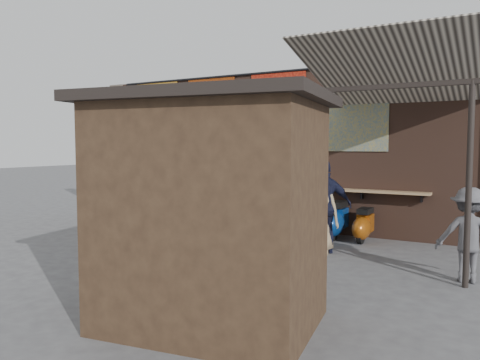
{
  "coord_description": "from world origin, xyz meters",
  "views": [
    {
      "loc": [
        5.38,
        -8.3,
        2.16
      ],
      "look_at": [
        -0.06,
        1.2,
        1.33
      ],
      "focal_mm": 35.0,
      "sensor_mm": 36.0,
      "label": 1
    }
  ],
  "objects_px": {
    "shelf_box": "(285,181)",
    "scooter_stool_0": "(178,209)",
    "scooter_stool_1": "(194,210)",
    "scooter_stool_5": "(271,215)",
    "scooter_stool_9": "(364,225)",
    "market_stall": "(212,216)",
    "diner_left": "(154,196)",
    "shopper_navy": "(324,206)",
    "shopper_grey": "(469,235)",
    "scooter_stool_3": "(232,214)",
    "scooter_stool_2": "(212,212)",
    "shopper_tan": "(318,211)",
    "scooter_stool_7": "(314,221)",
    "scooter_stool_8": "(337,220)",
    "diner_right": "(204,194)",
    "scooter_stool_6": "(294,220)",
    "scooter_stool_4": "(250,214)"
  },
  "relations": [
    {
      "from": "shelf_box",
      "to": "scooter_stool_0",
      "type": "height_order",
      "value": "shelf_box"
    },
    {
      "from": "scooter_stool_1",
      "to": "scooter_stool_5",
      "type": "bearing_deg",
      "value": 0.57
    },
    {
      "from": "scooter_stool_9",
      "to": "market_stall",
      "type": "distance_m",
      "value": 5.74
    },
    {
      "from": "diner_left",
      "to": "shopper_navy",
      "type": "distance_m",
      "value": 5.18
    },
    {
      "from": "shelf_box",
      "to": "shopper_grey",
      "type": "xyz_separation_m",
      "value": [
        4.28,
        -2.56,
        -0.5
      ]
    },
    {
      "from": "scooter_stool_3",
      "to": "market_stall",
      "type": "distance_m",
      "value": 6.6
    },
    {
      "from": "shopper_grey",
      "to": "shelf_box",
      "type": "bearing_deg",
      "value": -35.79
    },
    {
      "from": "scooter_stool_0",
      "to": "scooter_stool_2",
      "type": "xyz_separation_m",
      "value": [
        1.14,
        0.02,
        0.0
      ]
    },
    {
      "from": "shopper_navy",
      "to": "shopper_tan",
      "type": "bearing_deg",
      "value": 7.87
    },
    {
      "from": "scooter_stool_7",
      "to": "scooter_stool_8",
      "type": "xyz_separation_m",
      "value": [
        0.55,
        -0.02,
        0.07
      ]
    },
    {
      "from": "diner_right",
      "to": "shopper_navy",
      "type": "xyz_separation_m",
      "value": [
        3.89,
        -1.46,
        0.09
      ]
    },
    {
      "from": "scooter_stool_2",
      "to": "scooter_stool_5",
      "type": "height_order",
      "value": "scooter_stool_5"
    },
    {
      "from": "scooter_stool_5",
      "to": "diner_left",
      "type": "xyz_separation_m",
      "value": [
        -3.21,
        -0.63,
        0.36
      ]
    },
    {
      "from": "scooter_stool_6",
      "to": "shopper_navy",
      "type": "relative_size",
      "value": 0.38
    },
    {
      "from": "scooter_stool_3",
      "to": "shopper_tan",
      "type": "distance_m",
      "value": 3.37
    },
    {
      "from": "shopper_tan",
      "to": "scooter_stool_9",
      "type": "bearing_deg",
      "value": 54.14
    },
    {
      "from": "scooter_stool_4",
      "to": "scooter_stool_6",
      "type": "distance_m",
      "value": 1.21
    },
    {
      "from": "scooter_stool_8",
      "to": "scooter_stool_9",
      "type": "xyz_separation_m",
      "value": [
        0.64,
        -0.04,
        -0.05
      ]
    },
    {
      "from": "scooter_stool_6",
      "to": "diner_left",
      "type": "height_order",
      "value": "diner_left"
    },
    {
      "from": "scooter_stool_1",
      "to": "shopper_navy",
      "type": "distance_m",
      "value": 4.49
    },
    {
      "from": "scooter_stool_5",
      "to": "market_stall",
      "type": "relative_size",
      "value": 0.33
    },
    {
      "from": "shopper_navy",
      "to": "scooter_stool_4",
      "type": "bearing_deg",
      "value": -64.68
    },
    {
      "from": "scooter_stool_0",
      "to": "scooter_stool_2",
      "type": "bearing_deg",
      "value": 0.98
    },
    {
      "from": "scooter_stool_8",
      "to": "shopper_tan",
      "type": "distance_m",
      "value": 1.61
    },
    {
      "from": "scooter_stool_1",
      "to": "shopper_grey",
      "type": "relative_size",
      "value": 0.55
    },
    {
      "from": "scooter_stool_1",
      "to": "market_stall",
      "type": "height_order",
      "value": "market_stall"
    },
    {
      "from": "scooter_stool_4",
      "to": "shopper_tan",
      "type": "bearing_deg",
      "value": -33.15
    },
    {
      "from": "scooter_stool_4",
      "to": "market_stall",
      "type": "height_order",
      "value": "market_stall"
    },
    {
      "from": "scooter_stool_6",
      "to": "scooter_stool_9",
      "type": "bearing_deg",
      "value": -2.47
    },
    {
      "from": "scooter_stool_0",
      "to": "scooter_stool_5",
      "type": "xyz_separation_m",
      "value": [
        2.89,
        -0.0,
        0.05
      ]
    },
    {
      "from": "scooter_stool_3",
      "to": "scooter_stool_5",
      "type": "height_order",
      "value": "scooter_stool_5"
    },
    {
      "from": "shopper_grey",
      "to": "scooter_stool_5",
      "type": "bearing_deg",
      "value": -31.69
    },
    {
      "from": "diner_left",
      "to": "scooter_stool_6",
      "type": "bearing_deg",
      "value": -0.96
    },
    {
      "from": "shopper_navy",
      "to": "diner_right",
      "type": "bearing_deg",
      "value": -54.72
    },
    {
      "from": "scooter_stool_0",
      "to": "scooter_stool_3",
      "type": "xyz_separation_m",
      "value": [
        1.75,
        -0.0,
        -0.0
      ]
    },
    {
      "from": "scooter_stool_0",
      "to": "market_stall",
      "type": "distance_m",
      "value": 7.59
    },
    {
      "from": "scooter_stool_6",
      "to": "diner_left",
      "type": "distance_m",
      "value": 3.89
    },
    {
      "from": "scooter_stool_9",
      "to": "scooter_stool_7",
      "type": "bearing_deg",
      "value": 177.18
    },
    {
      "from": "scooter_stool_3",
      "to": "market_stall",
      "type": "relative_size",
      "value": 0.29
    },
    {
      "from": "diner_right",
      "to": "scooter_stool_2",
      "type": "bearing_deg",
      "value": 22.49
    },
    {
      "from": "scooter_stool_7",
      "to": "diner_right",
      "type": "distance_m",
      "value": 3.16
    },
    {
      "from": "scooter_stool_7",
      "to": "market_stall",
      "type": "relative_size",
      "value": 0.28
    },
    {
      "from": "scooter_stool_7",
      "to": "diner_left",
      "type": "height_order",
      "value": "diner_left"
    },
    {
      "from": "scooter_stool_4",
      "to": "scooter_stool_8",
      "type": "xyz_separation_m",
      "value": [
        2.28,
        -0.01,
        0.02
      ]
    },
    {
      "from": "scooter_stool_2",
      "to": "scooter_stool_7",
      "type": "bearing_deg",
      "value": -0.62
    },
    {
      "from": "scooter_stool_0",
      "to": "shopper_navy",
      "type": "height_order",
      "value": "shopper_navy"
    },
    {
      "from": "diner_right",
      "to": "market_stall",
      "type": "distance_m",
      "value": 6.97
    },
    {
      "from": "shopper_navy",
      "to": "shopper_tan",
      "type": "xyz_separation_m",
      "value": [
        -0.1,
        -0.09,
        -0.09
      ]
    },
    {
      "from": "scooter_stool_0",
      "to": "shopper_tan",
      "type": "height_order",
      "value": "shopper_tan"
    },
    {
      "from": "scooter_stool_7",
      "to": "scooter_stool_9",
      "type": "height_order",
      "value": "scooter_stool_9"
    }
  ]
}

